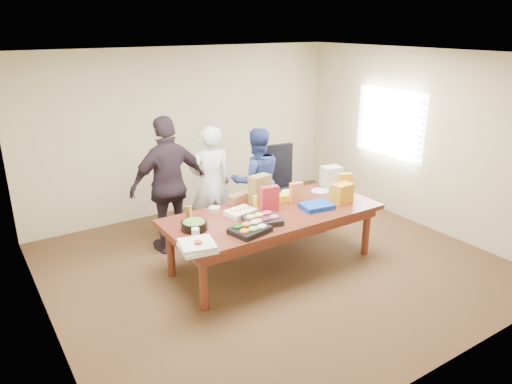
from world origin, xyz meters
TOP-DOWN VIEW (x-y plane):
  - floor at (0.00, 0.00)m, footprint 5.50×5.00m
  - ceiling at (0.00, 0.00)m, footprint 5.50×5.00m
  - wall_back at (0.00, 2.50)m, footprint 5.50×0.04m
  - wall_front at (0.00, -2.50)m, footprint 5.50×0.04m
  - wall_left at (-2.75, 0.00)m, footprint 0.04×5.00m
  - wall_right at (2.75, 0.00)m, footprint 0.04×5.00m
  - window_panel at (2.72, 0.60)m, footprint 0.03×1.40m
  - window_blinds at (2.68, 0.60)m, footprint 0.04×1.36m
  - conference_table at (0.00, 0.00)m, footprint 2.80×1.20m
  - office_chair at (0.87, 0.90)m, footprint 0.72×0.72m
  - person_center at (-0.29, 1.15)m, footprint 0.68×0.51m
  - person_right at (0.43, 1.04)m, footprint 0.93×0.81m
  - person_left at (-0.92, 1.16)m, footprint 1.13×0.51m
  - veggie_tray at (-0.59, -0.37)m, footprint 0.49×0.42m
  - fruit_tray at (-0.31, -0.21)m, footprint 0.52×0.45m
  - sheet_cake at (-0.39, 0.16)m, footprint 0.39×0.32m
  - salad_bowl at (-1.09, 0.06)m, footprint 0.32×0.32m
  - chip_bag_blue at (0.56, -0.20)m, footprint 0.44×0.36m
  - chip_bag_red at (-0.03, 0.04)m, footprint 0.25×0.13m
  - chip_bag_yellow at (1.25, 0.02)m, footprint 0.21×0.14m
  - chip_bag_orange at (0.47, 0.14)m, footprint 0.18×0.10m
  - mayo_jar at (0.10, 0.40)m, footprint 0.11×0.11m
  - mustard_bottle at (-0.09, 0.28)m, footprint 0.06×0.06m
  - dressing_bottle at (-1.03, 0.35)m, footprint 0.08×0.08m
  - ranch_bottle at (-1.02, 0.36)m, footprint 0.06×0.06m
  - banana_bunch at (0.31, 0.29)m, footprint 0.30×0.23m
  - bread_loaf at (-0.19, 0.52)m, footprint 0.35×0.21m
  - kraft_bag at (0.06, 0.40)m, footprint 0.31×0.21m
  - red_cup at (-1.30, -0.46)m, footprint 0.10×0.10m
  - clear_cup_a at (-1.19, -0.17)m, footprint 0.09×0.09m
  - clear_cup_b at (-1.15, 0.11)m, footprint 0.10×0.10m
  - pizza_box_lower at (-1.30, -0.44)m, footprint 0.41×0.41m
  - pizza_box_upper at (-1.30, -0.43)m, footprint 0.44×0.44m
  - plate_a at (1.02, 0.28)m, footprint 0.28×0.28m
  - plate_b at (0.62, 0.49)m, footprint 0.25×0.25m
  - dip_bowl_a at (0.15, 0.26)m, footprint 0.16×0.16m
  - dip_bowl_b at (-0.63, 0.43)m, footprint 0.16×0.16m
  - grocery_bag_white at (1.30, 0.37)m, footprint 0.31×0.24m
  - grocery_bag_yellow at (0.97, -0.22)m, footprint 0.28×0.20m

SIDE VIEW (x-z plane):
  - floor at x=0.00m, z-range -0.02..0.00m
  - conference_table at x=0.00m, z-range 0.00..0.75m
  - office_chair at x=0.87m, z-range 0.00..1.23m
  - plate_b at x=0.62m, z-range 0.75..0.76m
  - plate_a at x=1.02m, z-range 0.75..0.76m
  - pizza_box_lower at x=-1.30m, z-range 0.75..0.79m
  - dip_bowl_a at x=0.15m, z-range 0.75..0.81m
  - dip_bowl_b at x=-0.63m, z-range 0.75..0.81m
  - chip_bag_blue at x=0.56m, z-range 0.75..0.81m
  - sheet_cake at x=-0.39m, z-range 0.75..0.81m
  - veggie_tray at x=-0.59m, z-range 0.75..0.82m
  - fruit_tray at x=-0.31m, z-range 0.75..0.82m
  - banana_bunch at x=0.31m, z-range 0.75..0.84m
  - salad_bowl at x=-1.09m, z-range 0.75..0.85m
  - person_right at x=0.43m, z-range 0.00..1.61m
  - red_cup at x=-1.30m, z-range 0.75..0.86m
  - clear_cup_b at x=-1.15m, z-range 0.75..0.86m
  - clear_cup_a at x=-1.19m, z-range 0.75..0.87m
  - pizza_box_upper at x=-1.30m, z-range 0.79..0.83m
  - bread_loaf at x=-0.19m, z-range 0.75..0.88m
  - mayo_jar at x=0.10m, z-range 0.75..0.90m
  - mustard_bottle at x=-0.09m, z-range 0.75..0.90m
  - ranch_bottle at x=-1.02m, z-range 0.75..0.93m
  - dressing_bottle at x=-1.03m, z-range 0.75..0.94m
  - person_center at x=-0.29m, z-range 0.00..1.71m
  - grocery_bag_yellow at x=0.97m, z-range 0.75..1.01m
  - chip_bag_orange at x=0.47m, z-range 0.75..1.02m
  - chip_bag_yellow at x=1.25m, z-range 0.75..1.05m
  - grocery_bag_white at x=1.30m, z-range 0.75..1.05m
  - chip_bag_red at x=-0.03m, z-range 0.75..1.09m
  - kraft_bag at x=0.06m, z-range 0.75..1.13m
  - person_left at x=-0.92m, z-range 0.00..1.91m
  - wall_back at x=0.00m, z-range 0.00..2.70m
  - wall_front at x=0.00m, z-range 0.00..2.70m
  - wall_left at x=-2.75m, z-range 0.00..2.70m
  - wall_right at x=2.75m, z-range 0.00..2.70m
  - window_panel at x=2.72m, z-range 0.95..2.05m
  - window_blinds at x=2.68m, z-range 1.00..2.00m
  - ceiling at x=0.00m, z-range 2.70..2.72m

